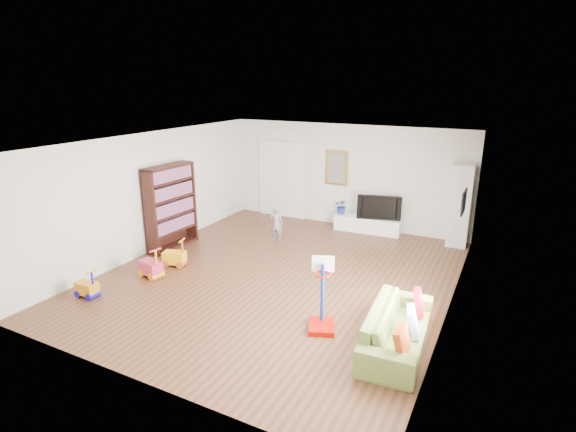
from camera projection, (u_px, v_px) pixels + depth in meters
The scene contains 25 objects.
floor at pixel (279, 276), 9.06m from camera, with size 6.50×7.50×0.00m, color brown.
ceiling at pixel (278, 141), 8.27m from camera, with size 6.50×7.50×0.00m, color white.
wall_back at pixel (346, 176), 11.85m from camera, with size 6.50×0.00×2.70m, color silver.
wall_front at pixel (133, 289), 5.47m from camera, with size 6.50×0.00×2.70m, color silver.
wall_left at pixel (151, 193), 10.08m from camera, with size 0.00×7.50×2.70m, color white.
wall_right at pixel (456, 237), 7.24m from camera, with size 0.00×7.50×2.70m, color white.
navy_accent at pixel (468, 189), 8.29m from camera, with size 0.01×3.20×1.70m, color black.
olive_wainscot at pixel (460, 257), 8.69m from camera, with size 0.01×3.20×1.00m, color brown.
doorway at pixel (282, 180), 12.74m from camera, with size 1.45×0.06×2.10m, color white.
painting_back at pixel (337, 168), 11.87m from camera, with size 0.62×0.06×0.92m, color gold.
artwork_right at pixel (464, 202), 8.58m from camera, with size 0.04×0.56×0.46m, color #7F3F8C.
media_console at pixel (368, 224), 11.61m from camera, with size 1.70×0.43×0.40m, color white.
tall_cabinet at pixel (460, 206), 10.43m from camera, with size 0.46×0.46×1.95m, color white.
bookshelf at pixel (171, 207), 10.34m from camera, with size 0.35×1.34×1.95m, color #33140F.
sofa at pixel (398, 328), 6.59m from camera, with size 2.04×0.80×0.60m, color olive.
basketball_hoop at pixel (322, 295), 6.94m from camera, with size 0.41×0.49×1.18m, color #AB0B00.
ride_on_yellow at pixel (174, 253), 9.44m from camera, with size 0.45×0.28×0.60m, color yellow.
ride_on_orange at pixel (86, 283), 8.11m from camera, with size 0.40×0.25×0.53m, color orange.
ride_on_pink at pixel (150, 262), 8.92m from camera, with size 0.47×0.29×0.63m, color #CF3056.
child at pixel (276, 223), 10.86m from camera, with size 0.33×0.22×0.90m, color slate.
tv at pixel (379, 207), 11.34m from camera, with size 1.10×0.14×0.63m, color black.
vase_plant at pixel (342, 206), 11.79m from camera, with size 0.36×0.32×0.41m, color navy.
pillow_left at pixel (402, 341), 5.94m from camera, with size 0.10×0.37×0.37m, color #AC3C13.
pillow_center at pixel (413, 321), 6.43m from camera, with size 0.10×0.40×0.40m, color white.
pillow_right at pixel (419, 302), 6.99m from camera, with size 0.10×0.36×0.36m, color #B0061A.
Camera 1 is at (3.96, -7.31, 3.79)m, focal length 28.00 mm.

